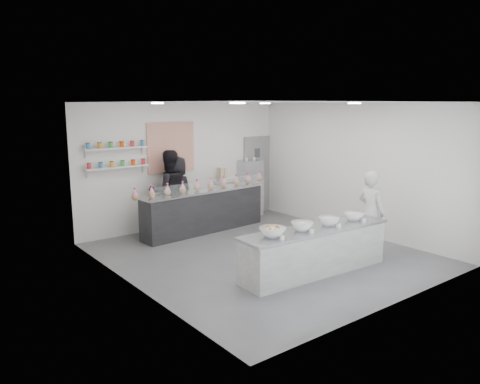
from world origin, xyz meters
The scene contains 26 objects.
floor centered at (0.00, 0.00, 0.00)m, with size 6.00×6.00×0.00m, color #515156.
ceiling centered at (0.00, 0.00, 3.00)m, with size 6.00×6.00×0.00m, color white.
back_wall centered at (0.00, 3.00, 1.50)m, with size 5.50×5.50×0.00m, color white.
left_wall centered at (-2.75, 0.00, 1.50)m, with size 6.00×6.00×0.00m, color white.
right_wall centered at (2.75, 0.00, 1.50)m, with size 6.00×6.00×0.00m, color white.
back_door centered at (2.30, 2.97, 1.05)m, with size 0.88×0.04×2.10m, color gray.
pattern_panel centered at (-0.35, 2.98, 1.95)m, with size 1.25×0.03×1.20m, color #CE4729.
jar_shelf_lower centered at (-1.75, 2.90, 1.60)m, with size 1.45×0.22×0.04m, color silver.
jar_shelf_upper centered at (-1.75, 2.90, 2.02)m, with size 1.45×0.22×0.04m, color silver.
preserve_jars centered at (-1.75, 2.88, 1.88)m, with size 1.45×0.10×0.56m, color red, non-canonical shape.
downlight_0 centered at (-1.40, -1.00, 2.98)m, with size 0.24×0.24×0.02m, color white.
downlight_1 centered at (1.40, -1.00, 2.98)m, with size 0.24×0.24×0.02m, color white.
downlight_2 centered at (-1.40, 1.60, 2.98)m, with size 0.24×0.24×0.02m, color white.
downlight_3 centered at (1.40, 1.60, 2.98)m, with size 0.24×0.24×0.02m, color white.
prep_counter centered at (0.07, -1.34, 0.41)m, with size 3.02×0.69×0.82m, color #999994.
back_bar centered at (0.04, 2.16, 0.50)m, with size 3.22×0.59×1.00m, color black.
sneeze_guard centered at (0.06, 1.88, 1.13)m, with size 3.17×0.01×0.27m, color white.
espresso_ledge centered at (1.55, 2.78, 0.51)m, with size 1.37×0.44×1.02m, color #999994.
espresso_machine centered at (1.92, 2.78, 1.25)m, with size 0.60×0.41×0.46m, color #93969E.
cup_stacks centered at (1.00, 2.78, 1.20)m, with size 0.24×0.24×0.36m, color tan, non-canonical shape.
prep_bowls centered at (0.07, -1.34, 0.90)m, with size 2.34×0.49×0.16m, color white, non-canonical shape.
label_cards centered at (0.10, -1.86, 0.86)m, with size 2.01×0.04×0.07m, color white, non-canonical shape.
cookie_bags centered at (0.04, 2.16, 1.13)m, with size 3.75×0.15×0.27m, color pink, non-canonical shape.
woman_prep centered at (1.72, -1.27, 0.85)m, with size 0.62×0.41×1.69m, color beige.
staff_left centered at (-0.64, 2.60, 0.97)m, with size 0.94×0.73×1.93m, color black.
staff_right centered at (-0.44, 2.60, 0.89)m, with size 0.87×0.57×1.78m, color black.
Camera 1 is at (-5.84, -6.81, 2.97)m, focal length 35.00 mm.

